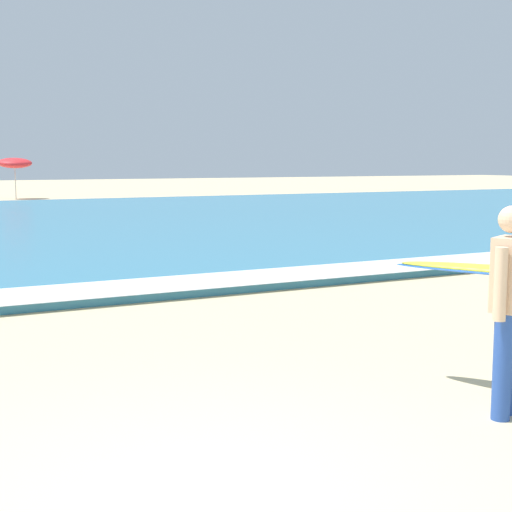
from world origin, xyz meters
The scene contains 3 objects.
ground_plane centered at (0.00, 0.00, 0.00)m, with size 160.00×160.00×0.00m, color beige.
surf_foam centered at (0.00, 6.84, 0.15)m, with size 120.00×1.43×0.01m, color white.
beach_umbrella_3 centered at (5.20, 38.42, 1.97)m, with size 1.86×1.90×2.34m.
Camera 1 is at (-1.73, -4.10, 2.08)m, focal length 51.90 mm.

